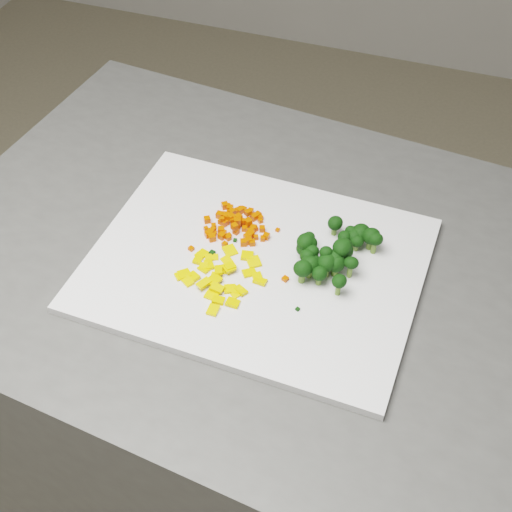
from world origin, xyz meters
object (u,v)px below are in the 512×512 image
(carrot_pile, at_px, (237,219))
(broccoli_pile, at_px, (338,250))
(cutting_board, at_px, (256,264))
(pepper_pile, at_px, (218,276))
(counter_block, at_px, (265,424))

(carrot_pile, height_order, broccoli_pile, broccoli_pile)
(cutting_board, xyz_separation_m, pepper_pile, (-0.04, -0.05, 0.01))
(pepper_pile, distance_m, broccoli_pile, 0.16)
(counter_block, distance_m, pepper_pile, 0.48)
(counter_block, xyz_separation_m, broccoli_pile, (0.09, 0.01, 0.49))
(pepper_pile, bearing_deg, broccoli_pile, 29.28)
(broccoli_pile, bearing_deg, pepper_pile, -150.72)
(carrot_pile, bearing_deg, pepper_pile, -83.85)
(counter_block, distance_m, broccoli_pile, 0.50)
(cutting_board, bearing_deg, counter_block, 71.40)
(pepper_pile, bearing_deg, cutting_board, 53.02)
(carrot_pile, bearing_deg, cutting_board, -49.71)
(cutting_board, height_order, broccoli_pile, broccoli_pile)
(carrot_pile, relative_size, pepper_pile, 0.86)
(counter_block, height_order, pepper_pile, pepper_pile)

